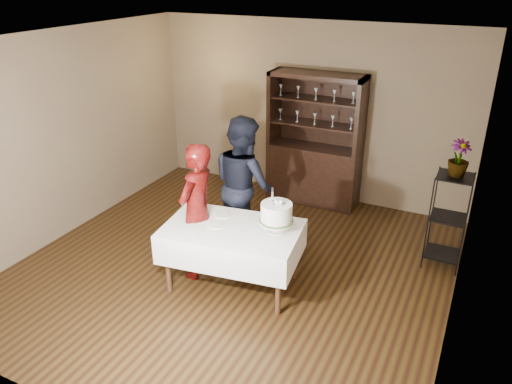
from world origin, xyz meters
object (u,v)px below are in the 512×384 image
at_px(plant_etagere, 448,217).
at_px(woman, 197,212).
at_px(china_hutch, 314,161).
at_px(cake_table, 232,241).
at_px(man, 244,184).
at_px(potted_plant, 459,158).
at_px(cake, 276,214).

relative_size(plant_etagere, woman, 0.73).
bearing_deg(china_hutch, cake_table, -90.85).
bearing_deg(china_hutch, woman, -101.66).
relative_size(man, potted_plant, 4.16).
height_order(woman, potted_plant, woman).
distance_m(china_hutch, man, 1.78).
bearing_deg(woman, cake, 96.19).
xyz_separation_m(china_hutch, potted_plant, (2.08, -1.04, 0.74)).
bearing_deg(potted_plant, cake_table, -144.21).
xyz_separation_m(china_hutch, cake, (0.44, -2.43, 0.30)).
xyz_separation_m(cake_table, potted_plant, (2.12, 1.53, 0.83)).
xyz_separation_m(cake, potted_plant, (1.65, 1.39, 0.44)).
bearing_deg(china_hutch, potted_plant, -26.58).
relative_size(china_hutch, potted_plant, 4.69).
relative_size(woman, cake, 3.14).
bearing_deg(china_hutch, cake, -79.83).
bearing_deg(china_hutch, plant_etagere, -26.83).
bearing_deg(woman, cake_table, 85.22).
bearing_deg(plant_etagere, woman, -150.49).
xyz_separation_m(woman, cake, (0.96, 0.09, 0.14)).
xyz_separation_m(china_hutch, woman, (-0.52, -2.52, 0.16)).
height_order(china_hutch, cake, china_hutch).
bearing_deg(plant_etagere, man, -164.20).
distance_m(cake_table, woman, 0.55).
relative_size(cake, potted_plant, 1.23).
distance_m(plant_etagere, cake_table, 2.61).
bearing_deg(cake_table, cake, 16.36).
xyz_separation_m(plant_etagere, woman, (-2.60, -1.47, 0.17)).
distance_m(plant_etagere, man, 2.51).
relative_size(china_hutch, man, 1.13).
height_order(man, cake, man).
height_order(china_hutch, plant_etagere, china_hutch).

